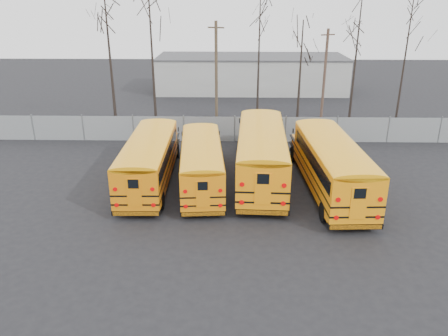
{
  "coord_description": "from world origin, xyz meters",
  "views": [
    {
      "loc": [
        -0.14,
        -21.01,
        10.77
      ],
      "look_at": [
        -0.63,
        2.15,
        1.6
      ],
      "focal_mm": 35.0,
      "sensor_mm": 36.0,
      "label": 1
    }
  ],
  "objects_px": {
    "bus_c": "(261,150)",
    "utility_pole_right": "(325,73)",
    "utility_pole_left": "(216,70)",
    "bus_a": "(149,157)",
    "bus_b": "(202,160)",
    "bus_d": "(331,161)"
  },
  "relations": [
    {
      "from": "utility_pole_left",
      "to": "utility_pole_right",
      "type": "xyz_separation_m",
      "value": [
        9.95,
        0.39,
        -0.34
      ]
    },
    {
      "from": "utility_pole_left",
      "to": "bus_c",
      "type": "bearing_deg",
      "value": -55.42
    },
    {
      "from": "bus_b",
      "to": "utility_pole_right",
      "type": "height_order",
      "value": "utility_pole_right"
    },
    {
      "from": "utility_pole_right",
      "to": "bus_d",
      "type": "bearing_deg",
      "value": -123.35
    },
    {
      "from": "bus_d",
      "to": "bus_a",
      "type": "bearing_deg",
      "value": 172.61
    },
    {
      "from": "bus_d",
      "to": "bus_b",
      "type": "bearing_deg",
      "value": 172.15
    },
    {
      "from": "bus_b",
      "to": "utility_pole_left",
      "type": "xyz_separation_m",
      "value": [
        0.29,
        15.92,
        2.81
      ]
    },
    {
      "from": "bus_b",
      "to": "utility_pole_right",
      "type": "bearing_deg",
      "value": 53.14
    },
    {
      "from": "bus_c",
      "to": "bus_d",
      "type": "height_order",
      "value": "bus_c"
    },
    {
      "from": "bus_a",
      "to": "utility_pole_right",
      "type": "height_order",
      "value": "utility_pole_right"
    },
    {
      "from": "bus_c",
      "to": "bus_d",
      "type": "bearing_deg",
      "value": -19.97
    },
    {
      "from": "bus_c",
      "to": "utility_pole_left",
      "type": "distance_m",
      "value": 15.54
    },
    {
      "from": "bus_a",
      "to": "utility_pole_right",
      "type": "relative_size",
      "value": 1.35
    },
    {
      "from": "bus_a",
      "to": "utility_pole_left",
      "type": "height_order",
      "value": "utility_pole_left"
    },
    {
      "from": "bus_b",
      "to": "bus_d",
      "type": "bearing_deg",
      "value": -9.9
    },
    {
      "from": "bus_c",
      "to": "utility_pole_right",
      "type": "xyz_separation_m",
      "value": [
        6.63,
        15.37,
        2.15
      ]
    },
    {
      "from": "bus_b",
      "to": "utility_pole_right",
      "type": "distance_m",
      "value": 19.42
    },
    {
      "from": "bus_d",
      "to": "utility_pole_left",
      "type": "relative_size",
      "value": 1.34
    },
    {
      "from": "utility_pole_left",
      "to": "bus_a",
      "type": "bearing_deg",
      "value": -80.29
    },
    {
      "from": "bus_a",
      "to": "utility_pole_left",
      "type": "distance_m",
      "value": 16.32
    },
    {
      "from": "bus_c",
      "to": "utility_pole_right",
      "type": "relative_size",
      "value": 1.52
    },
    {
      "from": "bus_d",
      "to": "utility_pole_right",
      "type": "bearing_deg",
      "value": 78.24
    }
  ]
}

